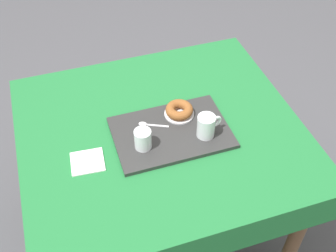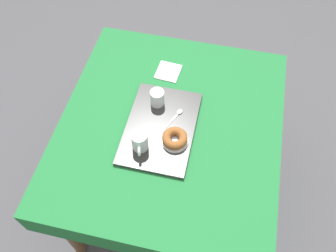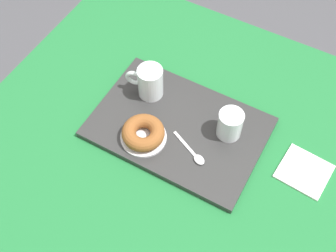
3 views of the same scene
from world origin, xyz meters
name	(u,v)px [view 2 (image 2 of 3)]	position (x,y,z in m)	size (l,w,h in m)	color
ground_plane	(169,188)	(0.00, 0.00, 0.00)	(6.00, 6.00, 0.00)	#47474C
dining_table	(170,137)	(0.00, 0.00, 0.64)	(1.15, 1.04, 0.75)	#1E6B33
serving_tray	(160,128)	(-0.03, 0.04, 0.76)	(0.47, 0.32, 0.02)	#2D2D2D
tea_mug_left	(140,142)	(-0.16, 0.10, 0.81)	(0.11, 0.07, 0.10)	white
water_glass_near	(157,98)	(0.10, 0.08, 0.81)	(0.07, 0.07, 0.08)	white
donut_plate_left	(175,141)	(-0.09, -0.04, 0.77)	(0.13, 0.13, 0.01)	silver
sugar_donut_left	(175,138)	(-0.09, -0.04, 0.80)	(0.12, 0.12, 0.04)	brown
teaspoon_near	(178,114)	(0.05, -0.03, 0.77)	(0.12, 0.07, 0.01)	silver
paper_napkin	(168,72)	(0.32, 0.08, 0.75)	(0.13, 0.12, 0.01)	white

